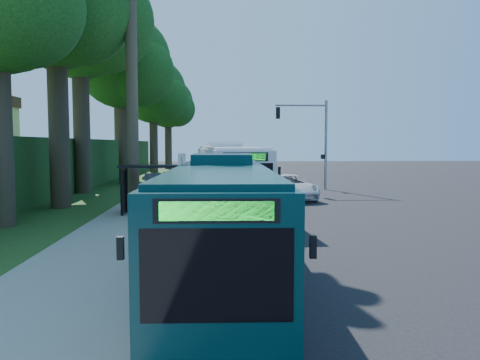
{
  "coord_description": "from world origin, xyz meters",
  "views": [
    {
      "loc": [
        -3.86,
        -26.41,
        3.61
      ],
      "look_at": [
        -2.43,
        1.0,
        1.48
      ],
      "focal_mm": 35.0,
      "sensor_mm": 36.0,
      "label": 1
    }
  ],
  "objects": [
    {
      "name": "tree_0",
      "position": [
        -12.4,
        -0.02,
        11.2
      ],
      "size": [
        8.4,
        8.0,
        15.7
      ],
      "color": "#382B1E",
      "rests_on": "ground"
    },
    {
      "name": "tree_3",
      "position": [
        -13.88,
        23.98,
        11.98
      ],
      "size": [
        10.08,
        9.6,
        17.28
      ],
      "color": "#382B1E",
      "rests_on": "ground"
    },
    {
      "name": "sidewalk",
      "position": [
        -7.3,
        0.0,
        0.06
      ],
      "size": [
        4.5,
        70.0,
        0.12
      ],
      "primitive_type": "cube",
      "color": "gray",
      "rests_on": "ground"
    },
    {
      "name": "teal_bus",
      "position": [
        -3.72,
        -14.61,
        1.62
      ],
      "size": [
        2.64,
        11.19,
        3.32
      ],
      "rotation": [
        0.0,
        0.0,
        -0.02
      ],
      "color": "#092E32",
      "rests_on": "ground"
    },
    {
      "name": "ground",
      "position": [
        0.0,
        0.0,
        0.0
      ],
      "size": [
        140.0,
        140.0,
        0.0
      ],
      "primitive_type": "plane",
      "color": "black",
      "rests_on": "ground"
    },
    {
      "name": "tree_1",
      "position": [
        -13.37,
        7.98,
        12.73
      ],
      "size": [
        10.5,
        10.0,
        18.26
      ],
      "color": "#382B1E",
      "rests_on": "ground"
    },
    {
      "name": "bus_shelter",
      "position": [
        -7.26,
        -2.86,
        1.81
      ],
      "size": [
        3.2,
        1.51,
        2.55
      ],
      "color": "black",
      "rests_on": "ground"
    },
    {
      "name": "traffic_signal_pole",
      "position": [
        3.78,
        10.0,
        4.42
      ],
      "size": [
        4.1,
        0.3,
        7.0
      ],
      "color": "gray",
      "rests_on": "ground"
    },
    {
      "name": "white_bus",
      "position": [
        -3.17,
        -0.57,
        1.82
      ],
      "size": [
        3.79,
        12.73,
        3.74
      ],
      "rotation": [
        0.0,
        0.0,
        0.09
      ],
      "color": "silver",
      "rests_on": "ground"
    },
    {
      "name": "stop_sign_pole",
      "position": [
        -5.4,
        -5.0,
        2.08
      ],
      "size": [
        0.35,
        0.06,
        3.17
      ],
      "color": "gray",
      "rests_on": "ground"
    },
    {
      "name": "pickup",
      "position": [
        0.89,
        3.8,
        0.8
      ],
      "size": [
        3.69,
        6.18,
        1.61
      ],
      "primitive_type": "imported",
      "rotation": [
        0.0,
        0.0,
        0.19
      ],
      "color": "silver",
      "rests_on": "ground"
    },
    {
      "name": "red_curb",
      "position": [
        -5.0,
        -4.0,
        0.07
      ],
      "size": [
        0.25,
        30.0,
        0.13
      ],
      "primitive_type": "cube",
      "color": "maroon",
      "rests_on": "ground"
    },
    {
      "name": "grass_verge",
      "position": [
        -13.0,
        5.0,
        0.03
      ],
      "size": [
        8.0,
        70.0,
        0.06
      ],
      "primitive_type": "cube",
      "color": "#234719",
      "rests_on": "ground"
    },
    {
      "name": "tree_5",
      "position": [
        -10.41,
        39.99,
        8.96
      ],
      "size": [
        7.35,
        7.0,
        12.86
      ],
      "color": "#382B1E",
      "rests_on": "ground"
    },
    {
      "name": "tree_4",
      "position": [
        -11.4,
        31.98,
        9.73
      ],
      "size": [
        8.4,
        8.0,
        14.14
      ],
      "color": "#382B1E",
      "rests_on": "ground"
    },
    {
      "name": "tree_2",
      "position": [
        -11.89,
        15.98,
        10.48
      ],
      "size": [
        8.82,
        8.4,
        15.12
      ],
      "color": "#382B1E",
      "rests_on": "ground"
    }
  ]
}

